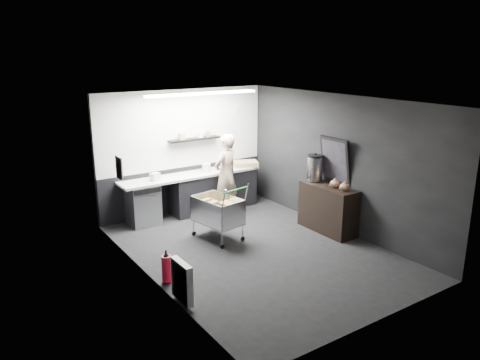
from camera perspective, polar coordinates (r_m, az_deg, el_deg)
floor at (r=8.56m, az=1.97°, el=-8.60°), size 5.50×5.50×0.00m
ceiling at (r=7.85m, az=2.15°, el=9.68°), size 5.50×5.50×0.00m
wall_back at (r=10.39m, az=-6.86°, el=3.51°), size 5.50×0.00×5.50m
wall_front at (r=6.20m, az=17.16°, el=-5.52°), size 5.50×0.00×5.50m
wall_left at (r=7.16m, az=-11.05°, el=-2.24°), size 0.00×5.50×5.50m
wall_right at (r=9.38m, az=12.02°, el=1.96°), size 0.00×5.50×5.50m
kitchen_wall_panel at (r=10.28m, az=-6.90°, el=6.22°), size 3.95×0.02×1.70m
dado_panel at (r=10.58m, az=-6.67°, el=-1.01°), size 3.95×0.02×1.00m
floating_shelf at (r=10.31m, az=-5.59°, el=4.99°), size 1.20×0.22×0.04m
wall_clock at (r=10.93m, az=-0.31°, el=8.48°), size 0.20×0.03×0.20m
poster at (r=8.29m, az=-14.53°, el=1.43°), size 0.02×0.30×0.40m
poster_red_band at (r=8.27m, az=-14.53°, el=1.91°), size 0.02×0.22×0.10m
radiator at (r=6.81m, az=-7.09°, el=-12.17°), size 0.10×0.50×0.60m
ceiling_strip at (r=9.40m, az=-4.58°, el=10.45°), size 2.40×0.20×0.04m
prep_counter at (r=10.39m, az=-5.21°, el=-1.52°), size 3.20×0.61×0.90m
person at (r=10.12m, az=-1.73°, el=0.65°), size 0.75×0.61×1.79m
shopping_cart at (r=8.91m, az=-2.77°, el=-3.98°), size 0.75×1.09×1.10m
sideboard at (r=9.43m, az=10.60°, el=-2.66°), size 0.54×1.25×1.88m
fire_extinguisher at (r=7.46m, az=-8.93°, el=-10.49°), size 0.16×0.16×0.52m
cardboard_box at (r=10.85m, az=0.69°, el=2.01°), size 0.66×0.60×0.11m
pink_tub at (r=10.36m, az=-4.12°, el=1.52°), size 0.19×0.19×0.19m
white_container at (r=9.78m, az=-10.32°, el=0.38°), size 0.21×0.19×0.16m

